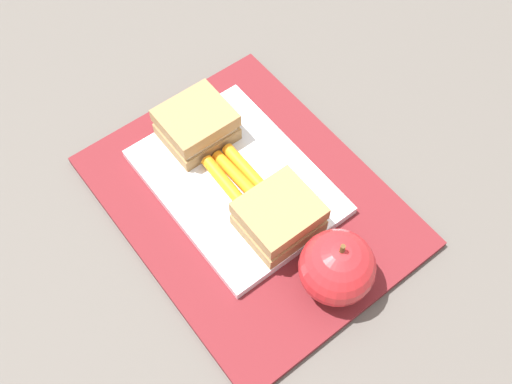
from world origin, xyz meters
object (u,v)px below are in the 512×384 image
object	(u,v)px
food_tray	(236,181)
apple	(337,268)
sandwich_half_right	(279,217)
carrot_sticks_bundle	(235,175)
sandwich_half_left	(196,125)

from	to	relation	value
food_tray	apple	xyz separation A→B (m)	(0.16, 0.01, 0.03)
food_tray	sandwich_half_right	world-z (taller)	sandwich_half_right
apple	sandwich_half_right	bearing A→B (deg)	-174.76
carrot_sticks_bundle	sandwich_half_left	bearing A→B (deg)	179.58
food_tray	sandwich_half_left	size ratio (longest dim) A/B	2.88
food_tray	sandwich_half_right	xyz separation A→B (m)	(0.08, 0.00, 0.03)
food_tray	carrot_sticks_bundle	bearing A→B (deg)	-142.23
food_tray	sandwich_half_right	size ratio (longest dim) A/B	2.88
sandwich_half_left	carrot_sticks_bundle	distance (m)	0.08
sandwich_half_left	sandwich_half_right	world-z (taller)	same
food_tray	apple	size ratio (longest dim) A/B	2.54
food_tray	sandwich_half_right	bearing A→B (deg)	0.00
food_tray	sandwich_half_left	bearing A→B (deg)	180.00
sandwich_half_right	carrot_sticks_bundle	world-z (taller)	sandwich_half_right
sandwich_half_right	apple	size ratio (longest dim) A/B	0.88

